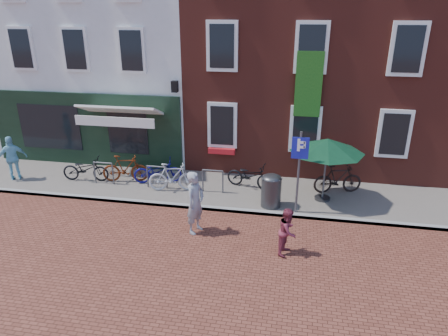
% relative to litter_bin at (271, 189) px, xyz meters
% --- Properties ---
extents(ground, '(80.00, 80.00, 0.00)m').
position_rel_litter_bin_xyz_m(ground, '(-2.54, -0.52, -0.70)').
color(ground, brown).
extents(sidewalk, '(24.00, 3.00, 0.10)m').
position_rel_litter_bin_xyz_m(sidewalk, '(-1.54, 0.98, -0.65)').
color(sidewalk, slate).
rests_on(sidewalk, ground).
extents(building_stucco, '(8.00, 8.00, 9.00)m').
position_rel_litter_bin_xyz_m(building_stucco, '(-7.54, 6.48, 3.80)').
color(building_stucco, silver).
rests_on(building_stucco, ground).
extents(building_brick_mid, '(6.00, 8.00, 10.00)m').
position_rel_litter_bin_xyz_m(building_brick_mid, '(-0.54, 6.48, 4.30)').
color(building_brick_mid, maroon).
rests_on(building_brick_mid, ground).
extents(building_brick_right, '(6.00, 8.00, 10.00)m').
position_rel_litter_bin_xyz_m(building_brick_right, '(5.46, 6.48, 4.30)').
color(building_brick_right, maroon).
rests_on(building_brick_right, ground).
extents(litter_bin, '(0.63, 0.63, 1.16)m').
position_rel_litter_bin_xyz_m(litter_bin, '(0.00, 0.00, 0.00)').
color(litter_bin, '#3A3A3C').
rests_on(litter_bin, sidewalk).
extents(parking_sign, '(0.50, 0.08, 2.60)m').
position_rel_litter_bin_xyz_m(parking_sign, '(0.80, -0.28, 1.11)').
color(parking_sign, '#4C4C4F').
rests_on(parking_sign, sidewalk).
extents(parasol, '(2.36, 2.36, 2.21)m').
position_rel_litter_bin_xyz_m(parasol, '(1.65, 0.78, 1.37)').
color(parasol, '#4C4C4F').
rests_on(parasol, sidewalk).
extents(woman, '(0.64, 0.78, 1.84)m').
position_rel_litter_bin_xyz_m(woman, '(-2.00, -1.81, 0.22)').
color(woman, gray).
rests_on(woman, ground).
extents(boy, '(0.64, 0.73, 1.28)m').
position_rel_litter_bin_xyz_m(boy, '(0.61, -2.44, -0.06)').
color(boy, maroon).
rests_on(boy, ground).
extents(cafe_person, '(1.02, 0.89, 1.64)m').
position_rel_litter_bin_xyz_m(cafe_person, '(-9.47, 0.48, 0.22)').
color(cafe_person, '#80C2D4').
rests_on(cafe_person, sidewalk).
extents(bicycle_0, '(1.76, 0.76, 0.90)m').
position_rel_litter_bin_xyz_m(bicycle_0, '(-6.82, 0.82, -0.15)').
color(bicycle_0, black).
rests_on(bicycle_0, sidewalk).
extents(bicycle_1, '(1.72, 0.82, 1.00)m').
position_rel_litter_bin_xyz_m(bicycle_1, '(-5.36, 1.03, -0.10)').
color(bicycle_1, '#5B210A').
rests_on(bicycle_1, sidewalk).
extents(bicycle_2, '(1.81, 1.06, 0.90)m').
position_rel_litter_bin_xyz_m(bicycle_2, '(-4.16, 1.13, -0.15)').
color(bicycle_2, '#0F0B61').
rests_on(bicycle_2, sidewalk).
extents(bicycle_3, '(1.72, 0.80, 1.00)m').
position_rel_litter_bin_xyz_m(bicycle_3, '(-3.43, 0.57, -0.10)').
color(bicycle_3, '#BBBCBE').
rests_on(bicycle_3, sidewalk).
extents(bicycle_4, '(1.81, 1.02, 0.90)m').
position_rel_litter_bin_xyz_m(bicycle_4, '(-0.83, 1.29, -0.15)').
color(bicycle_4, black).
rests_on(bicycle_4, sidewalk).
extents(bicycle_5, '(1.73, 0.89, 1.00)m').
position_rel_litter_bin_xyz_m(bicycle_5, '(2.16, 1.43, -0.10)').
color(bicycle_5, black).
rests_on(bicycle_5, sidewalk).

